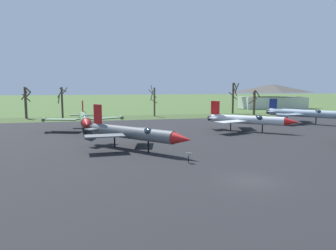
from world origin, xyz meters
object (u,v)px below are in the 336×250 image
(jet_fighter_rear_left, at_px, (84,119))
(visitor_building, at_px, (272,96))
(jet_fighter_rear_center, at_px, (134,133))
(jet_fighter_rear_right, at_px, (303,113))
(info_placard_rear_center, at_px, (189,156))
(jet_fighter_front_left, at_px, (248,120))

(jet_fighter_rear_left, bearing_deg, visitor_building, 35.64)
(jet_fighter_rear_center, relative_size, jet_fighter_rear_left, 0.80)
(jet_fighter_rear_center, distance_m, jet_fighter_rear_left, 17.69)
(jet_fighter_rear_center, relative_size, visitor_building, 0.55)
(jet_fighter_rear_center, height_order, jet_fighter_rear_right, jet_fighter_rear_center)
(info_placard_rear_center, distance_m, jet_fighter_rear_right, 41.43)
(jet_fighter_rear_center, bearing_deg, jet_fighter_front_left, 28.10)
(jet_fighter_rear_center, bearing_deg, visitor_building, 47.32)
(jet_fighter_rear_right, bearing_deg, jet_fighter_rear_center, -152.99)
(jet_fighter_rear_right, bearing_deg, jet_fighter_front_left, -154.38)
(visitor_building, bearing_deg, jet_fighter_rear_center, -132.68)
(jet_fighter_front_left, relative_size, jet_fighter_rear_center, 0.98)
(info_placard_rear_center, relative_size, jet_fighter_rear_right, 0.08)
(jet_fighter_rear_center, distance_m, jet_fighter_rear_right, 40.94)
(jet_fighter_rear_left, bearing_deg, jet_fighter_rear_center, -70.98)
(jet_fighter_rear_right, height_order, visitor_building, visitor_building)
(jet_fighter_front_left, distance_m, info_placard_rear_center, 24.36)
(jet_fighter_rear_left, bearing_deg, jet_fighter_rear_right, 2.54)
(jet_fighter_rear_center, relative_size, info_placard_rear_center, 11.79)
(jet_fighter_front_left, distance_m, visitor_building, 62.48)
(jet_fighter_rear_center, relative_size, jet_fighter_rear_right, 0.96)
(jet_fighter_front_left, height_order, jet_fighter_rear_center, jet_fighter_rear_center)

